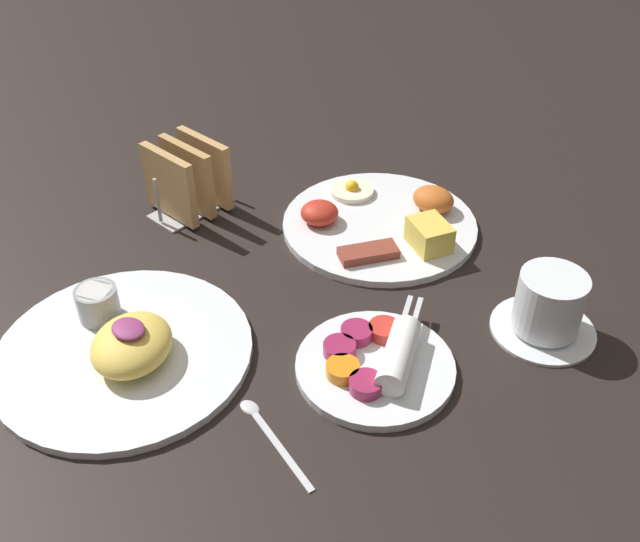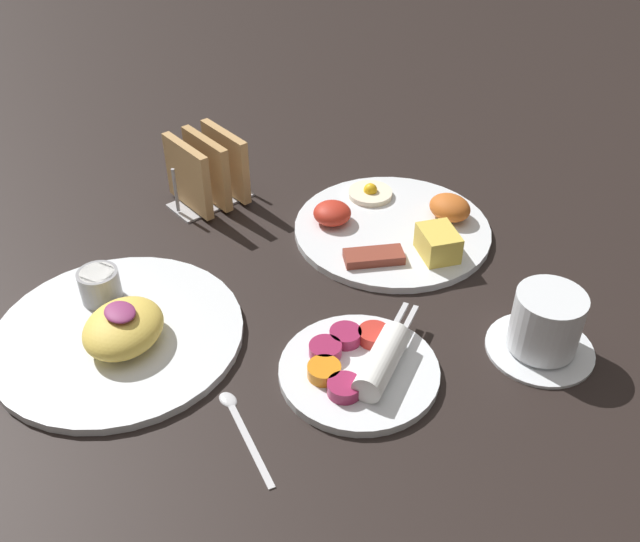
{
  "view_description": "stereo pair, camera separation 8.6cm",
  "coord_description": "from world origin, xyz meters",
  "px_view_note": "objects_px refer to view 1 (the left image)",
  "views": [
    {
      "loc": [
        0.52,
        -0.44,
        0.56
      ],
      "look_at": [
        0.06,
        0.06,
        0.03
      ],
      "focal_mm": 40.0,
      "sensor_mm": 36.0,
      "label": 1
    },
    {
      "loc": [
        0.58,
        -0.38,
        0.56
      ],
      "look_at": [
        0.06,
        0.06,
        0.03
      ],
      "focal_mm": 40.0,
      "sensor_mm": 36.0,
      "label": 2
    }
  ],
  "objects_px": {
    "plate_breakfast": "(383,221)",
    "toast_rack": "(188,180)",
    "coffee_cup": "(548,307)",
    "plate_condiments": "(378,360)",
    "plate_foreground": "(124,346)"
  },
  "relations": [
    {
      "from": "toast_rack",
      "to": "coffee_cup",
      "type": "distance_m",
      "value": 0.51
    },
    {
      "from": "plate_condiments",
      "to": "toast_rack",
      "type": "height_order",
      "value": "toast_rack"
    },
    {
      "from": "plate_foreground",
      "to": "toast_rack",
      "type": "xyz_separation_m",
      "value": [
        -0.18,
        0.24,
        0.03
      ]
    },
    {
      "from": "plate_breakfast",
      "to": "plate_foreground",
      "type": "relative_size",
      "value": 0.94
    },
    {
      "from": "toast_rack",
      "to": "coffee_cup",
      "type": "xyz_separation_m",
      "value": [
        0.5,
        0.11,
        -0.01
      ]
    },
    {
      "from": "plate_foreground",
      "to": "toast_rack",
      "type": "height_order",
      "value": "toast_rack"
    },
    {
      "from": "plate_condiments",
      "to": "coffee_cup",
      "type": "xyz_separation_m",
      "value": [
        0.1,
        0.17,
        0.02
      ]
    },
    {
      "from": "plate_condiments",
      "to": "plate_foreground",
      "type": "relative_size",
      "value": 0.66
    },
    {
      "from": "toast_rack",
      "to": "plate_condiments",
      "type": "bearing_deg",
      "value": -9.55
    },
    {
      "from": "plate_breakfast",
      "to": "toast_rack",
      "type": "relative_size",
      "value": 2.31
    },
    {
      "from": "toast_rack",
      "to": "coffee_cup",
      "type": "relative_size",
      "value": 0.97
    },
    {
      "from": "coffee_cup",
      "to": "plate_breakfast",
      "type": "bearing_deg",
      "value": 171.54
    },
    {
      "from": "plate_breakfast",
      "to": "plate_condiments",
      "type": "relative_size",
      "value": 1.43
    },
    {
      "from": "toast_rack",
      "to": "plate_foreground",
      "type": "bearing_deg",
      "value": -53.18
    },
    {
      "from": "coffee_cup",
      "to": "plate_foreground",
      "type": "bearing_deg",
      "value": -132.55
    }
  ]
}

